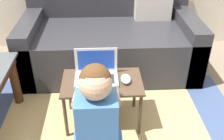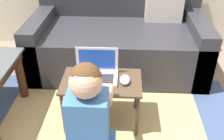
% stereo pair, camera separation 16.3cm
% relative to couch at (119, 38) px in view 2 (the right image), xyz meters
% --- Properties ---
extents(ground_plane, '(16.00, 16.00, 0.00)m').
position_rel_couch_xyz_m(ground_plane, '(0.05, -1.00, -0.29)').
color(ground_plane, '#7F705B').
extents(couch, '(1.65, 0.93, 0.83)m').
position_rel_couch_xyz_m(couch, '(0.00, 0.00, 0.00)').
color(couch, '#2D2D33').
rests_on(couch, ground_plane).
extents(laptop_desk, '(0.56, 0.35, 0.37)m').
position_rel_couch_xyz_m(laptop_desk, '(-0.10, -0.88, 0.04)').
color(laptop_desk, '#4C3828').
rests_on(laptop_desk, ground_plane).
extents(laptop, '(0.30, 0.20, 0.21)m').
position_rel_couch_xyz_m(laptop, '(-0.14, -0.85, 0.12)').
color(laptop, silver).
rests_on(laptop, laptop_desk).
extents(computer_mouse, '(0.07, 0.11, 0.04)m').
position_rel_couch_xyz_m(computer_mouse, '(0.07, -0.89, 0.10)').
color(computer_mouse, silver).
rests_on(computer_mouse, laptop_desk).
extents(person_seated, '(0.30, 0.41, 0.76)m').
position_rel_couch_xyz_m(person_seated, '(-0.13, -1.31, 0.05)').
color(person_seated, '#3D70B2').
rests_on(person_seated, ground_plane).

